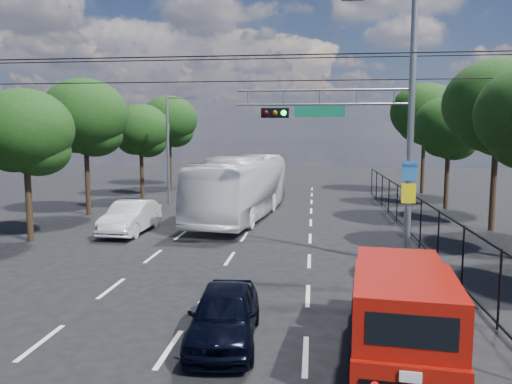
# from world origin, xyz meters

# --- Properties ---
(ground) EXTENTS (120.00, 120.00, 0.00)m
(ground) POSITION_xyz_m (0.00, 0.00, 0.00)
(ground) COLOR black
(ground) RESTS_ON ground
(lane_markings) EXTENTS (6.12, 38.00, 0.01)m
(lane_markings) POSITION_xyz_m (-0.00, 14.00, 0.01)
(lane_markings) COLOR beige
(lane_markings) RESTS_ON ground
(signal_mast) EXTENTS (6.43, 0.39, 9.50)m
(signal_mast) POSITION_xyz_m (5.28, 7.99, 5.24)
(signal_mast) COLOR slate
(signal_mast) RESTS_ON ground
(streetlight_left) EXTENTS (2.09, 0.22, 7.08)m
(streetlight_left) POSITION_xyz_m (-6.33, 22.00, 3.94)
(streetlight_left) COLOR slate
(streetlight_left) RESTS_ON ground
(utility_wires) EXTENTS (22.00, 5.04, 0.74)m
(utility_wires) POSITION_xyz_m (0.00, 8.83, 7.23)
(utility_wires) COLOR black
(utility_wires) RESTS_ON ground
(fence_right) EXTENTS (0.06, 34.03, 2.00)m
(fence_right) POSITION_xyz_m (7.60, 12.17, 1.03)
(fence_right) COLOR black
(fence_right) RESTS_ON ground
(tree_right_c) EXTENTS (5.10, 5.10, 8.29)m
(tree_right_c) POSITION_xyz_m (11.82, 15.02, 5.73)
(tree_right_c) COLOR black
(tree_right_c) RESTS_ON ground
(tree_right_d) EXTENTS (4.32, 4.32, 7.02)m
(tree_right_d) POSITION_xyz_m (11.42, 22.02, 4.85)
(tree_right_d) COLOR black
(tree_right_d) RESTS_ON ground
(tree_right_e) EXTENTS (5.28, 5.28, 8.58)m
(tree_right_e) POSITION_xyz_m (11.62, 30.02, 5.94)
(tree_right_e) COLOR black
(tree_right_e) RESTS_ON ground
(tree_left_b) EXTENTS (4.08, 4.08, 6.63)m
(tree_left_b) POSITION_xyz_m (-9.18, 10.02, 4.58)
(tree_left_b) COLOR black
(tree_left_b) RESTS_ON ground
(tree_left_c) EXTENTS (4.80, 4.80, 7.80)m
(tree_left_c) POSITION_xyz_m (-9.78, 17.02, 5.40)
(tree_left_c) COLOR black
(tree_left_c) RESTS_ON ground
(tree_left_d) EXTENTS (4.20, 4.20, 6.83)m
(tree_left_d) POSITION_xyz_m (-9.38, 25.02, 4.72)
(tree_left_d) COLOR black
(tree_left_d) RESTS_ON ground
(tree_left_e) EXTENTS (4.92, 4.92, 7.99)m
(tree_left_e) POSITION_xyz_m (-9.58, 33.02, 5.53)
(tree_left_e) COLOR black
(tree_left_e) RESTS_ON ground
(red_pickup) EXTENTS (2.46, 5.54, 2.00)m
(red_pickup) POSITION_xyz_m (4.99, 0.24, 1.07)
(red_pickup) COLOR black
(red_pickup) RESTS_ON ground
(navy_hatchback) EXTENTS (1.75, 3.84, 1.28)m
(navy_hatchback) POSITION_xyz_m (1.14, 0.55, 0.64)
(navy_hatchback) COLOR black
(navy_hatchback) RESTS_ON ground
(white_bus) EXTENTS (4.22, 12.60, 3.44)m
(white_bus) POSITION_xyz_m (-0.89, 17.21, 1.72)
(white_bus) COLOR silver
(white_bus) RESTS_ON ground
(white_van) EXTENTS (1.64, 4.58, 1.50)m
(white_van) POSITION_xyz_m (-5.50, 12.32, 0.75)
(white_van) COLOR silver
(white_van) RESTS_ON ground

